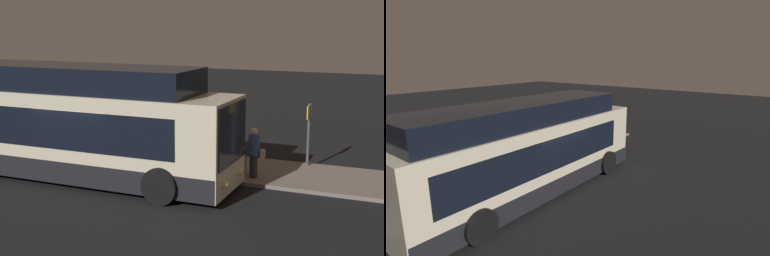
% 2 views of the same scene
% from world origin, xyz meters
% --- Properties ---
extents(ground, '(80.00, 80.00, 0.00)m').
position_xyz_m(ground, '(0.00, 0.00, 0.00)').
color(ground, black).
extents(platform, '(20.00, 3.13, 0.12)m').
position_xyz_m(platform, '(0.00, 3.17, 0.06)').
color(platform, slate).
rests_on(platform, ground).
extents(bus_lead, '(10.69, 2.85, 3.73)m').
position_xyz_m(bus_lead, '(-0.62, 0.29, 1.69)').
color(bus_lead, beige).
rests_on(bus_lead, ground).
extents(passenger_boarding, '(0.58, 0.58, 1.60)m').
position_xyz_m(passenger_boarding, '(1.18, 3.09, 0.97)').
color(passenger_boarding, '#2D2D33').
rests_on(passenger_boarding, platform).
extents(passenger_waiting, '(0.41, 0.57, 1.85)m').
position_xyz_m(passenger_waiting, '(2.50, 4.26, 1.14)').
color(passenger_waiting, '#6B604C').
rests_on(passenger_waiting, platform).
extents(passenger_with_bags, '(0.59, 0.43, 1.65)m').
position_xyz_m(passenger_with_bags, '(4.84, 2.26, 1.01)').
color(passenger_with_bags, '#2D2D33').
rests_on(passenger_with_bags, platform).
extents(suitcase, '(0.34, 0.23, 0.83)m').
position_xyz_m(suitcase, '(4.26, 2.54, 0.42)').
color(suitcase, black).
rests_on(suitcase, platform).
extents(sign_post, '(0.10, 0.72, 2.20)m').
position_xyz_m(sign_post, '(6.15, 4.38, 1.53)').
color(sign_post, '#4C4C51').
rests_on(sign_post, platform).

